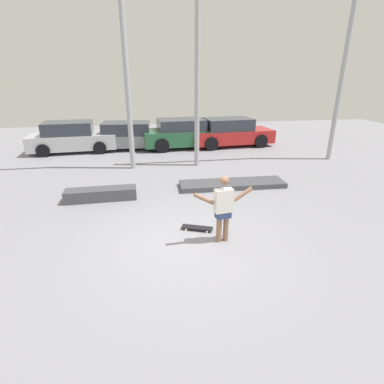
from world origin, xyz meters
name	(u,v)px	position (x,y,z in m)	size (l,w,h in m)	color
ground_plane	(188,244)	(0.00, 0.00, 0.00)	(36.00, 36.00, 0.00)	gray
skateboarder	(223,206)	(0.78, 0.00, 0.86)	(1.38, 0.27, 1.56)	#8C664C
skateboard	(197,228)	(0.31, 0.60, 0.06)	(0.79, 0.48, 0.08)	black
grind_box	(101,194)	(-2.22, 2.97, 0.18)	(2.11, 0.52, 0.36)	#47474C
manual_pad	(232,184)	(2.05, 3.45, 0.08)	(3.58, 0.91, 0.17)	#47474C
canopy_support_left	(36,61)	(-4.37, 6.23, 4.02)	(6.29, 0.20, 6.58)	#A5A8AD
canopy_support_right	(274,62)	(4.37, 6.23, 4.02)	(6.29, 0.20, 6.58)	#A5A8AD
parked_car_silver	(72,138)	(-4.30, 9.63, 0.70)	(4.19, 2.06, 1.47)	#B7BABF
parked_car_grey	(129,136)	(-1.54, 9.81, 0.65)	(4.32, 2.09, 1.35)	slate
parked_car_green	(184,134)	(1.25, 9.65, 0.71)	(4.37, 2.23, 1.47)	#28603D
parked_car_red	(230,133)	(3.74, 9.67, 0.70)	(4.52, 2.23, 1.45)	red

